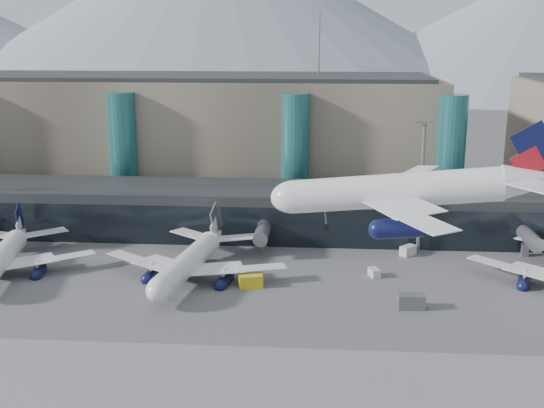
{
  "coord_description": "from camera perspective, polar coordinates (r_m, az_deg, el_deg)",
  "views": [
    {
      "loc": [
        10.92,
        -79.44,
        42.01
      ],
      "look_at": [
        2.79,
        32.0,
        13.19
      ],
      "focal_mm": 45.0,
      "sensor_mm": 36.0,
      "label": 1
    }
  ],
  "objects": [
    {
      "name": "ground",
      "position": [
        90.52,
        -3.33,
        -13.21
      ],
      "size": [
        900.0,
        900.0,
        0.0
      ],
      "primitive_type": "plane",
      "color": "#515154",
      "rests_on": "ground"
    },
    {
      "name": "concourse",
      "position": [
        142.5,
        -0.38,
        -0.6
      ],
      "size": [
        170.0,
        27.0,
        10.0
      ],
      "color": "black",
      "rests_on": "ground"
    },
    {
      "name": "terminal_main",
      "position": [
        175.23,
        -7.74,
        5.61
      ],
      "size": [
        130.0,
        30.0,
        31.0
      ],
      "color": "gray",
      "rests_on": "ground"
    },
    {
      "name": "teal_towers",
      "position": [
        158.11,
        -5.34,
        4.2
      ],
      "size": [
        116.4,
        19.4,
        46.0
      ],
      "color": "#287071",
      "rests_on": "ground"
    },
    {
      "name": "mountain_ridge",
      "position": [
        459.48,
        4.97,
        14.88
      ],
      "size": [
        910.0,
        400.0,
        110.0
      ],
      "color": "gray",
      "rests_on": "ground"
    },
    {
      "name": "lightmast_mid",
      "position": [
        131.78,
        12.41,
        2.04
      ],
      "size": [
        3.0,
        1.2,
        25.6
      ],
      "color": "slate",
      "rests_on": "ground"
    },
    {
      "name": "hero_jet",
      "position": [
        74.73,
        12.76,
        1.9
      ],
      "size": [
        32.19,
        32.56,
        10.53
      ],
      "rotation": [
        0.0,
        -0.1,
        -0.09
      ],
      "color": "silver",
      "rests_on": "ground"
    },
    {
      "name": "jet_parked_left",
      "position": [
        130.63,
        -21.46,
        -3.46
      ],
      "size": [
        32.81,
        33.3,
        10.74
      ],
      "rotation": [
        0.0,
        0.0,
        1.76
      ],
      "color": "silver",
      "rests_on": "ground"
    },
    {
      "name": "jet_parked_mid",
      "position": [
        120.05,
        -6.56,
        -3.96
      ],
      "size": [
        34.6,
        34.9,
        11.29
      ],
      "rotation": [
        0.0,
        0.0,
        1.41
      ],
      "color": "silver",
      "rests_on": "ground"
    },
    {
      "name": "veh_b",
      "position": [
        126.98,
        -6.41,
        -4.57
      ],
      "size": [
        2.02,
        2.95,
        1.59
      ],
      "primitive_type": "cube",
      "rotation": [
        0.0,
        0.0,
        1.45
      ],
      "color": "gold",
      "rests_on": "ground"
    },
    {
      "name": "veh_c",
      "position": [
        108.46,
        11.58,
        -7.98
      ],
      "size": [
        4.13,
        2.23,
        2.28
      ],
      "primitive_type": "cube",
      "rotation": [
        0.0,
        0.0,
        0.02
      ],
      "color": "#48484C",
      "rests_on": "ground"
    },
    {
      "name": "veh_d",
      "position": [
        132.97,
        11.31,
        -3.83
      ],
      "size": [
        3.47,
        3.49,
        1.83
      ],
      "primitive_type": "cube",
      "rotation": [
        0.0,
        0.0,
        0.8
      ],
      "color": "beige",
      "rests_on": "ground"
    },
    {
      "name": "veh_g",
      "position": [
        120.79,
        8.55,
        -5.69
      ],
      "size": [
        2.21,
        2.83,
        1.45
      ],
      "primitive_type": "cube",
      "rotation": [
        0.0,
        0.0,
        -1.22
      ],
      "color": "beige",
      "rests_on": "ground"
    },
    {
      "name": "veh_h",
      "position": [
        114.61,
        -1.8,
        -6.46
      ],
      "size": [
        4.31,
        2.91,
        2.18
      ],
      "primitive_type": "cube",
      "rotation": [
        0.0,
        0.0,
        0.23
      ],
      "color": "gold",
      "rests_on": "ground"
    }
  ]
}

